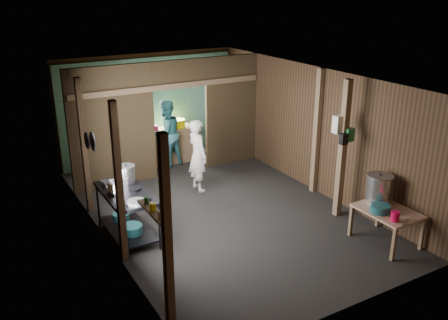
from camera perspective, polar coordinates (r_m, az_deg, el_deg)
floor at (r=9.46m, az=-0.61°, el=-5.90°), size 4.50×7.00×0.00m
ceiling at (r=8.63m, az=-0.67°, el=9.79°), size 4.50×7.00×0.00m
wall_back at (r=12.01m, az=-8.90°, el=6.21°), size 4.50×0.00×2.60m
wall_front at (r=6.38m, az=15.09°, el=-7.23°), size 4.50×0.00×2.60m
wall_left at (r=8.16m, az=-14.54°, el=-1.00°), size 0.00×7.00×2.60m
wall_right at (r=10.20m, az=10.47°, el=3.58°), size 0.00×7.00×2.60m
partition_left at (r=10.41m, az=-13.05°, el=3.74°), size 1.85×0.10×2.60m
partition_right at (r=11.54m, az=0.83°, el=5.87°), size 1.35×0.10×2.60m
partition_header at (r=10.73m, az=-5.34°, el=10.15°), size 1.30×0.10×0.60m
turquoise_panel at (r=11.97m, az=-8.78°, el=5.92°), size 4.40×0.06×2.50m
back_counter at (r=11.88m, az=-6.35°, el=1.76°), size 1.20×0.50×0.85m
wall_clock at (r=11.88m, az=-7.74°, el=9.08°), size 0.20×0.03×0.20m
post_left_a at (r=5.93m, az=-6.76°, el=-8.83°), size 0.10×0.12×2.60m
post_left_b at (r=7.47m, az=-12.30°, el=-2.84°), size 0.10×0.12×2.60m
post_left_c at (r=9.28m, az=-16.20°, el=1.42°), size 0.10×0.12×2.60m
post_right at (r=10.01m, az=10.89°, el=3.24°), size 0.10×0.12×2.60m
post_free at (r=9.03m, az=13.79°, el=1.13°), size 0.12×0.12×2.60m
cross_beam at (r=10.63m, az=-6.41°, el=8.64°), size 4.40×0.12×0.12m
pan_lid_big at (r=8.43m, az=-15.24°, el=2.13°), size 0.03×0.34×0.34m
pan_lid_small at (r=8.83m, az=-15.88°, el=2.21°), size 0.03×0.30×0.30m
wall_shelf at (r=6.31m, az=-8.37°, el=-6.02°), size 0.14×0.80×0.03m
jar_white at (r=6.07m, az=-7.51°, el=-6.39°), size 0.07×0.07×0.10m
jar_yellow at (r=6.28m, az=-8.40°, el=-5.49°), size 0.08×0.08×0.10m
jar_green at (r=6.47m, az=-9.14°, el=-4.74°), size 0.06×0.06×0.10m
bag_white at (r=8.91m, az=13.46°, el=4.14°), size 0.22×0.15×0.32m
bag_green at (r=8.94m, az=14.54°, el=2.90°), size 0.16×0.12×0.24m
bag_black at (r=8.85m, az=13.95°, el=2.43°), size 0.14×0.10×0.20m
gas_range at (r=8.48m, az=-11.35°, el=-6.34°), size 0.75×1.45×0.86m
prep_table at (r=8.65m, az=18.55°, el=-7.44°), size 0.74×1.02×0.60m
stove_pot_large at (r=8.66m, az=-11.45°, el=-1.66°), size 0.40×0.40×0.32m
stove_pot_med at (r=8.26m, az=-12.82°, el=-3.22°), size 0.28×0.28×0.22m
frying_pan at (r=7.82m, az=-10.27°, el=-4.93°), size 0.47×0.60×0.07m
blue_tub_front at (r=8.40m, az=-10.82°, el=-8.03°), size 0.36×0.36×0.15m
blue_tub_back at (r=8.89m, az=-12.06°, el=-6.55°), size 0.30×0.30×0.12m
stock_pot at (r=8.68m, az=17.80°, el=-3.31°), size 0.53×0.53×0.52m
wash_basin at (r=8.40m, az=17.92°, el=-5.45°), size 0.37×0.37×0.13m
pink_bucket at (r=8.17m, az=19.55°, el=-6.28°), size 0.15×0.15×0.16m
knife at (r=8.20m, az=20.60°, el=-6.88°), size 0.29×0.16×0.01m
yellow_tub at (r=11.81m, az=-5.47°, el=4.34°), size 0.35×0.35×0.19m
red_cup at (r=11.60m, az=-8.01°, el=3.76°), size 0.11×0.11×0.12m
cook at (r=10.10m, az=-3.11°, el=0.56°), size 0.39×0.58×1.54m
worker_back at (r=11.46m, az=-6.83°, el=3.10°), size 0.93×0.81×1.63m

